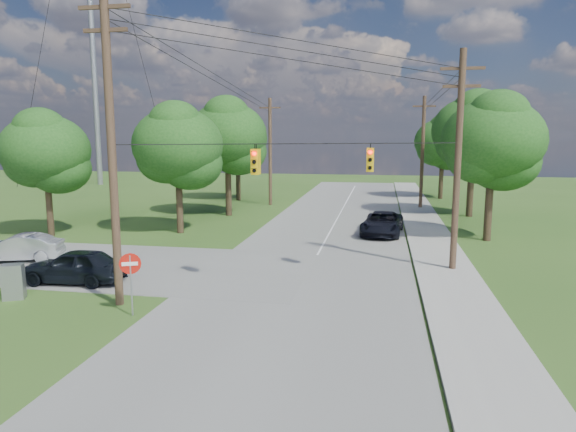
% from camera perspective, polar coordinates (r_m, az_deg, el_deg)
% --- Properties ---
extents(ground, '(140.00, 140.00, 0.00)m').
position_cam_1_polar(ground, '(19.36, -6.48, -10.87)').
color(ground, '#30531B').
rests_on(ground, ground).
extents(main_road, '(10.00, 100.00, 0.03)m').
position_cam_1_polar(main_road, '(23.59, 1.76, -7.13)').
color(main_road, gray).
rests_on(main_road, ground).
extents(sidewalk_east, '(2.60, 100.00, 0.12)m').
position_cam_1_polar(sidewalk_east, '(23.57, 18.23, -7.48)').
color(sidewalk_east, '#A19F97').
rests_on(sidewalk_east, ground).
extents(pole_sw, '(2.00, 0.32, 12.00)m').
position_cam_1_polar(pole_sw, '(20.41, -19.04, 7.58)').
color(pole_sw, '#4C3727').
rests_on(pole_sw, ground).
extents(pole_ne, '(2.00, 0.32, 10.50)m').
position_cam_1_polar(pole_ne, '(25.68, 18.36, 6.09)').
color(pole_ne, '#4C3727').
rests_on(pole_ne, ground).
extents(pole_north_e, '(2.00, 0.32, 10.00)m').
position_cam_1_polar(pole_north_e, '(47.57, 14.71, 6.94)').
color(pole_north_e, '#4C3727').
rests_on(pole_north_e, ground).
extents(pole_north_w, '(2.00, 0.32, 10.00)m').
position_cam_1_polar(pole_north_w, '(48.56, -2.00, 7.25)').
color(pole_north_w, '#4C3727').
rests_on(pole_north_w, ground).
extents(power_lines, '(13.93, 29.62, 4.93)m').
position_cam_1_polar(power_lines, '(29.33, 2.82, 14.03)').
color(power_lines, black).
rests_on(power_lines, ground).
extents(traffic_signals, '(4.91, 3.27, 1.05)m').
position_cam_1_polar(traffic_signals, '(22.05, 3.04, 6.21)').
color(traffic_signals, '#E7B70D').
rests_on(traffic_signals, ground).
extents(radio_mast, '(0.70, 0.70, 45.00)m').
position_cam_1_polar(radio_mast, '(75.32, -21.09, 20.58)').
color(radio_mast, gray).
rests_on(radio_mast, ground).
extents(tree_w_near, '(6.00, 6.00, 8.40)m').
position_cam_1_polar(tree_w_near, '(35.07, -12.17, 7.72)').
color(tree_w_near, '#453422').
rests_on(tree_w_near, ground).
extents(tree_w_mid, '(6.40, 6.40, 9.22)m').
position_cam_1_polar(tree_w_mid, '(42.26, -6.75, 8.92)').
color(tree_w_mid, '#453422').
rests_on(tree_w_mid, ground).
extents(tree_w_far, '(6.00, 6.00, 8.73)m').
position_cam_1_polar(tree_w_far, '(52.42, -5.62, 8.56)').
color(tree_w_far, '#453422').
rests_on(tree_w_far, ground).
extents(tree_e_near, '(6.20, 6.20, 8.81)m').
position_cam_1_polar(tree_e_near, '(34.07, 21.79, 7.81)').
color(tree_e_near, '#453422').
rests_on(tree_e_near, ground).
extents(tree_e_mid, '(6.60, 6.60, 9.64)m').
position_cam_1_polar(tree_e_mid, '(44.00, 19.93, 8.88)').
color(tree_e_mid, '#453422').
rests_on(tree_e_mid, ground).
extents(tree_e_far, '(5.80, 5.80, 8.32)m').
position_cam_1_polar(tree_e_far, '(55.76, 16.83, 7.91)').
color(tree_e_far, '#453422').
rests_on(tree_e_far, ground).
extents(tree_cross_n, '(5.60, 5.60, 7.91)m').
position_cam_1_polar(tree_cross_n, '(36.77, -25.36, 6.60)').
color(tree_cross_n, '#453422').
rests_on(tree_cross_n, ground).
extents(car_cross_dark, '(4.60, 2.04, 1.54)m').
position_cam_1_polar(car_cross_dark, '(24.81, -22.65, -5.14)').
color(car_cross_dark, black).
rests_on(car_cross_dark, cross_road).
extents(car_cross_silver, '(4.52, 2.73, 1.41)m').
position_cam_1_polar(car_cross_silver, '(30.32, -27.73, -3.14)').
color(car_cross_silver, '#ABADB2').
rests_on(car_cross_silver, cross_road).
extents(car_main_north, '(3.01, 5.60, 1.49)m').
position_cam_1_polar(car_main_north, '(34.62, 10.43, -0.81)').
color(car_main_north, black).
rests_on(car_main_north, main_road).
extents(control_cabinet, '(0.96, 0.85, 1.43)m').
position_cam_1_polar(control_cabinet, '(23.57, -28.20, -6.46)').
color(control_cabinet, gray).
rests_on(control_cabinet, ground).
extents(do_not_enter_sign, '(0.74, 0.32, 2.35)m').
position_cam_1_polar(do_not_enter_sign, '(19.53, -17.10, -5.78)').
color(do_not_enter_sign, gray).
rests_on(do_not_enter_sign, ground).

